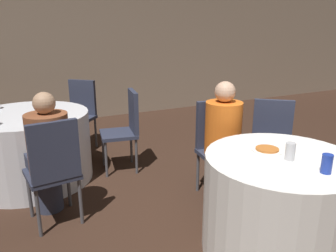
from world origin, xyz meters
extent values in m
plane|color=#382319|center=(0.00, 0.00, 0.00)|extent=(16.00, 16.00, 0.00)
cube|color=gray|center=(0.00, 4.23, 1.40)|extent=(16.00, 0.06, 2.80)
cylinder|color=white|center=(-0.19, -0.14, 0.37)|extent=(1.08, 1.08, 0.75)
cylinder|color=silver|center=(-1.72, 1.93, 0.37)|extent=(1.27, 1.27, 0.75)
cube|color=#2D3347|center=(-0.08, 0.72, 0.44)|extent=(0.44, 0.44, 0.04)
cube|color=#2D3347|center=(-0.06, 0.90, 0.69)|extent=(0.38, 0.09, 0.48)
cylinder|color=#4C4C51|center=(0.06, 0.53, 0.21)|extent=(0.03, 0.03, 0.42)
cylinder|color=#4C4C51|center=(-0.27, 0.57, 0.21)|extent=(0.03, 0.03, 0.42)
cylinder|color=#4C4C51|center=(0.10, 0.87, 0.21)|extent=(0.03, 0.03, 0.42)
cylinder|color=#4C4C51|center=(-0.23, 0.91, 0.21)|extent=(0.03, 0.03, 0.42)
cube|color=#2D3347|center=(0.36, 0.53, 0.44)|extent=(0.56, 0.56, 0.04)
cube|color=#2D3347|center=(0.47, 0.67, 0.69)|extent=(0.33, 0.28, 0.48)
cylinder|color=#4C4C51|center=(0.38, 0.29, 0.21)|extent=(0.03, 0.03, 0.42)
cylinder|color=#4C4C51|center=(0.12, 0.50, 0.21)|extent=(0.03, 0.03, 0.42)
cylinder|color=#4C4C51|center=(0.60, 0.55, 0.21)|extent=(0.03, 0.03, 0.42)
cylinder|color=#4C4C51|center=(0.34, 0.77, 0.21)|extent=(0.03, 0.03, 0.42)
cube|color=#2D3347|center=(-1.61, 0.98, 0.44)|extent=(0.44, 0.44, 0.04)
cube|color=#2D3347|center=(-1.59, 0.80, 0.69)|extent=(0.38, 0.09, 0.48)
cylinder|color=#4C4C51|center=(-1.80, 1.13, 0.21)|extent=(0.03, 0.03, 0.42)
cylinder|color=#4C4C51|center=(-1.46, 1.17, 0.21)|extent=(0.03, 0.03, 0.42)
cylinder|color=#4C4C51|center=(-1.76, 0.79, 0.21)|extent=(0.03, 0.03, 0.42)
cylinder|color=#4C4C51|center=(-1.42, 0.83, 0.21)|extent=(0.03, 0.03, 0.42)
cube|color=#2D3347|center=(-0.78, 1.77, 0.44)|extent=(0.46, 0.46, 0.04)
cube|color=#2D3347|center=(-0.60, 1.74, 0.69)|extent=(0.11, 0.38, 0.48)
cylinder|color=#4C4C51|center=(-0.98, 1.63, 0.21)|extent=(0.03, 0.03, 0.42)
cylinder|color=#4C4C51|center=(-0.92, 1.96, 0.21)|extent=(0.03, 0.03, 0.42)
cylinder|color=#4C4C51|center=(-0.64, 1.57, 0.21)|extent=(0.03, 0.03, 0.42)
cylinder|color=#4C4C51|center=(-0.58, 1.91, 0.21)|extent=(0.03, 0.03, 0.42)
cube|color=#2D3347|center=(-1.08, 2.64, 0.44)|extent=(0.57, 0.57, 0.04)
cube|color=#2D3347|center=(-0.96, 2.77, 0.69)|extent=(0.32, 0.29, 0.48)
cylinder|color=#4C4C51|center=(-1.07, 2.40, 0.21)|extent=(0.03, 0.03, 0.42)
cylinder|color=#4C4C51|center=(-1.32, 2.63, 0.21)|extent=(0.03, 0.03, 0.42)
cylinder|color=#4C4C51|center=(-0.84, 2.65, 0.21)|extent=(0.03, 0.03, 0.42)
cylinder|color=#4C4C51|center=(-1.09, 2.88, 0.21)|extent=(0.03, 0.03, 0.42)
cylinder|color=#33384C|center=(-1.64, 1.20, 0.23)|extent=(0.24, 0.24, 0.46)
cube|color=#33384C|center=(-1.62, 1.09, 0.51)|extent=(0.36, 0.36, 0.12)
cylinder|color=brown|center=(-1.61, 0.98, 0.71)|extent=(0.34, 0.34, 0.50)
sphere|color=tan|center=(-1.61, 0.98, 1.04)|extent=(0.18, 0.18, 0.18)
cylinder|color=black|center=(-0.11, 0.50, 0.23)|extent=(0.24, 0.24, 0.46)
cube|color=black|center=(-0.10, 0.61, 0.51)|extent=(0.36, 0.36, 0.12)
cylinder|color=orange|center=(-0.08, 0.72, 0.71)|extent=(0.34, 0.34, 0.50)
sphere|color=tan|center=(-0.08, 0.72, 1.05)|extent=(0.19, 0.19, 0.19)
cylinder|color=white|center=(-0.20, 0.01, 0.75)|extent=(0.23, 0.23, 0.01)
cylinder|color=#BC6628|center=(-0.20, 0.01, 0.76)|extent=(0.17, 0.17, 0.01)
cylinder|color=#1E38A5|center=(-0.14, -0.45, 0.81)|extent=(0.07, 0.07, 0.12)
cylinder|color=silver|center=(-0.19, -0.20, 0.81)|extent=(0.07, 0.07, 0.12)
camera|label=1|loc=(-1.83, -1.69, 1.61)|focal=35.00mm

